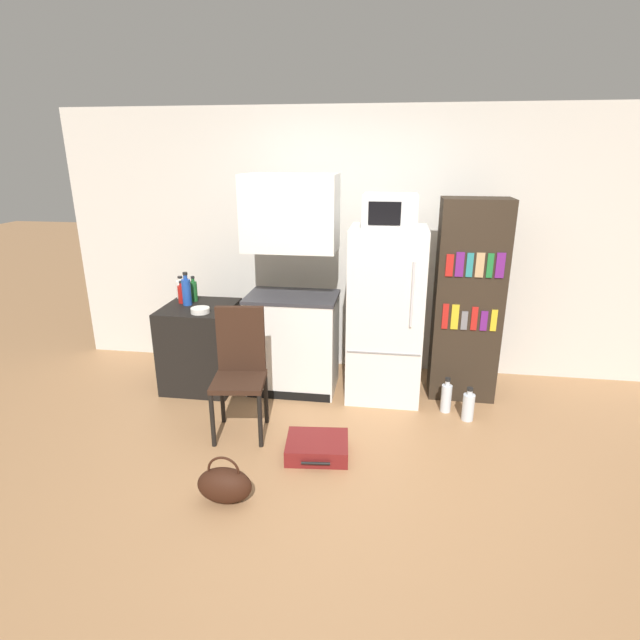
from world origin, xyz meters
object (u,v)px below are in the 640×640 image
(side_table, at_px, (201,346))
(suitcase_large_flat, at_px, (317,447))
(bottle_ketchup_red, at_px, (182,294))
(bottle_blue_soda, at_px, (187,291))
(bottle_green_tall, at_px, (194,291))
(water_bottle_middle, at_px, (446,397))
(bookshelf, at_px, (468,302))
(handbag, at_px, (225,485))
(chair, at_px, (240,362))
(microwave, at_px, (390,211))
(water_bottle_front, at_px, (468,406))
(bowl, at_px, (200,310))
(refrigerator, at_px, (385,315))
(bottle_milk_white, at_px, (181,289))
(kitchen_hutch, at_px, (292,296))

(side_table, xyz_separation_m, suitcase_large_flat, (1.28, -1.03, -0.34))
(side_table, distance_m, suitcase_large_flat, 1.68)
(bottle_ketchup_red, bearing_deg, bottle_blue_soda, -37.80)
(side_table, height_order, bottle_green_tall, bottle_green_tall)
(bottle_ketchup_red, xyz_separation_m, water_bottle_middle, (2.48, -0.29, -0.75))
(bookshelf, height_order, bottle_blue_soda, bookshelf)
(handbag, bearing_deg, side_table, 115.11)
(bottle_green_tall, xyz_separation_m, bottle_ketchup_red, (-0.09, -0.08, -0.01))
(bottle_ketchup_red, distance_m, water_bottle_middle, 2.61)
(chair, distance_m, water_bottle_middle, 1.81)
(bottle_ketchup_red, height_order, chair, chair)
(microwave, bearing_deg, side_table, -178.66)
(bookshelf, bearing_deg, water_bottle_middle, -113.35)
(bottle_blue_soda, distance_m, water_bottle_middle, 2.54)
(water_bottle_front, bearing_deg, microwave, 152.93)
(bottle_ketchup_red, bearing_deg, suitcase_large_flat, -37.20)
(bowl, bearing_deg, side_table, 116.76)
(bowl, height_order, water_bottle_front, bowl)
(bottle_blue_soda, bearing_deg, side_table, -12.48)
(bowl, bearing_deg, chair, -46.02)
(bottle_green_tall, relative_size, handbag, 0.68)
(refrigerator, distance_m, bowl, 1.65)
(bottle_ketchup_red, bearing_deg, water_bottle_front, -8.91)
(bowl, distance_m, water_bottle_front, 2.47)
(bottle_milk_white, bearing_deg, water_bottle_middle, -10.06)
(kitchen_hutch, xyz_separation_m, refrigerator, (0.85, -0.02, -0.13))
(bottle_milk_white, bearing_deg, water_bottle_front, -11.94)
(refrigerator, bearing_deg, microwave, -104.56)
(microwave, distance_m, bowl, 1.87)
(side_table, height_order, chair, chair)
(bookshelf, bearing_deg, side_table, -176.32)
(kitchen_hutch, xyz_separation_m, water_bottle_front, (1.58, -0.39, -0.79))
(refrigerator, relative_size, water_bottle_middle, 4.93)
(refrigerator, xyz_separation_m, handbag, (-0.96, -1.68, -0.66))
(bottle_milk_white, height_order, chair, chair)
(side_table, distance_m, microwave, 2.16)
(water_bottle_middle, bearing_deg, bookshelf, 66.65)
(bottle_ketchup_red, relative_size, bottle_milk_white, 0.98)
(bottle_blue_soda, bearing_deg, bottle_green_tall, 84.10)
(microwave, xyz_separation_m, bookshelf, (0.72, 0.12, -0.80))
(bottle_blue_soda, relative_size, suitcase_large_flat, 0.64)
(bottle_blue_soda, height_order, bottle_ketchup_red, bottle_blue_soda)
(microwave, xyz_separation_m, bottle_ketchup_red, (-1.92, 0.04, -0.81))
(refrigerator, relative_size, bottle_milk_white, 7.18)
(bottle_green_tall, relative_size, bottle_ketchup_red, 1.15)
(bottle_ketchup_red, distance_m, bowl, 0.40)
(side_table, relative_size, bowl, 4.77)
(microwave, distance_m, bottle_green_tall, 2.00)
(side_table, bearing_deg, water_bottle_front, -7.69)
(handbag, bearing_deg, kitchen_hutch, 86.14)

